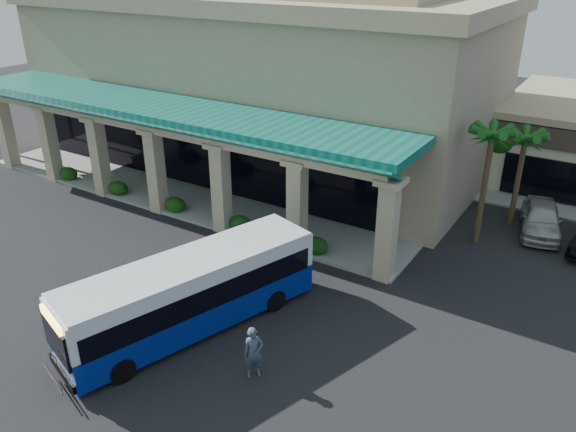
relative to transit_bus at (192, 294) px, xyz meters
The scene contains 10 objects.
ground 2.79m from the transit_bus, 122.49° to the left, with size 110.00×110.00×0.00m, color black.
main_building 20.67m from the transit_bus, 117.26° to the left, with size 30.80×14.80×11.35m, color tan, non-canonical shape.
arcade 12.85m from the transit_bus, 136.51° to the left, with size 30.00×6.20×5.70m, color #0E584F, non-canonical shape.
palm_0 14.98m from the transit_bus, 60.91° to the left, with size 2.40×2.40×6.60m, color #154F15, non-canonical shape.
palm_1 18.04m from the transit_bus, 62.77° to the left, with size 2.40×2.40×5.80m, color #154F15, non-canonical shape.
palm_2 25.29m from the transit_bus, 160.34° to the left, with size 2.40×2.40×6.20m, color #154F15, non-canonical shape.
broadleaf_tree 21.92m from the transit_bus, 73.47° to the left, with size 2.60×2.60×4.81m, color #12390D, non-canonical shape.
transit_bus is the anchor object (origin of this frame).
pedestrian 3.71m from the transit_bus, 16.00° to the right, with size 0.69×0.45×1.90m, color #3D4A5D.
car_silver 18.46m from the transit_bus, 58.21° to the left, with size 1.88×4.66×1.59m, color #A7A7A7.
Camera 1 is at (13.83, -15.17, 13.15)m, focal length 35.00 mm.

